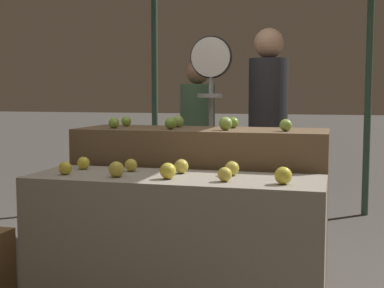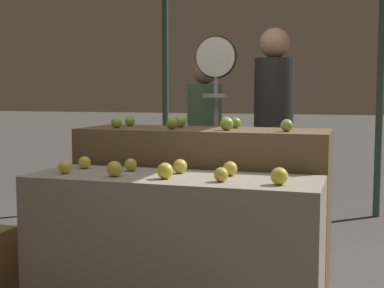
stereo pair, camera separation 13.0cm
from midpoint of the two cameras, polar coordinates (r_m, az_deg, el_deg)
display_counter_front at (r=3.02m, az=-0.79°, el=-11.15°), size 1.62×0.55×0.82m
display_counter_back at (r=3.55m, az=2.26°, el=-6.78°), size 1.62×0.55×1.04m
apple_front_0 at (r=3.08m, az=-12.24°, el=-2.45°), size 0.07×0.07×0.07m
apple_front_1 at (r=2.93m, az=-7.02°, el=-2.65°), size 0.09×0.09×0.09m
apple_front_2 at (r=2.83m, az=-1.58°, el=-2.87°), size 0.09×0.09×0.09m
apple_front_3 at (r=2.74m, az=4.48°, el=-3.28°), size 0.07×0.07×0.07m
apple_front_4 at (r=2.69m, az=10.67°, el=-3.39°), size 0.09×0.09×0.09m
apple_front_5 at (r=3.26m, az=-10.29°, el=-1.95°), size 0.07×0.07×0.07m
apple_front_6 at (r=3.13m, az=-5.37°, el=-2.22°), size 0.07×0.07×0.07m
apple_front_7 at (r=3.02m, az=-0.05°, el=-2.39°), size 0.08×0.08×0.08m
apple_front_8 at (r=2.94m, az=5.35°, el=-2.63°), size 0.08×0.08×0.08m
apple_back_0 at (r=3.56m, az=-7.02°, el=2.26°), size 0.07×0.07×0.07m
apple_back_1 at (r=3.43m, az=-1.05°, el=2.20°), size 0.07×0.07×0.07m
apple_back_2 at (r=3.32m, az=4.83°, el=2.17°), size 0.08×0.08×0.08m
apple_back_3 at (r=3.27m, az=11.19°, el=1.96°), size 0.08×0.08×0.08m
apple_back_4 at (r=3.77m, az=-5.66°, el=2.44°), size 0.07×0.07×0.07m
apple_back_5 at (r=3.63m, az=-0.20°, el=2.43°), size 0.08×0.08×0.08m
apple_back_6 at (r=3.54m, az=5.71°, el=2.27°), size 0.07×0.07×0.07m
produce_scale at (r=4.08m, az=3.46°, el=5.30°), size 0.32×0.20×1.71m
person_vendor_at_scale at (r=4.21m, az=9.57°, el=2.34°), size 0.40×0.40×1.77m
person_customer_left at (r=4.64m, az=2.13°, el=0.91°), size 0.40×0.40×1.55m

